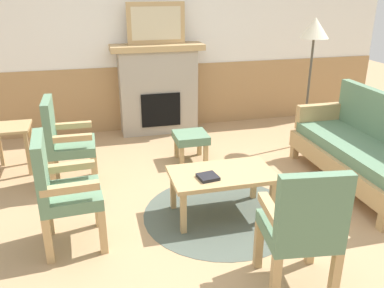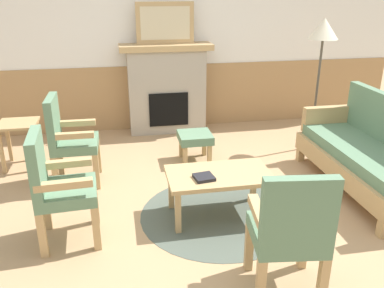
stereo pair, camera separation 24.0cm
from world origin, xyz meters
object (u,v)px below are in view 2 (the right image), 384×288
object	(u,v)px
couch	(369,155)
floor_lamp_by_couch	(323,37)
framed_picture	(165,23)
coffee_table	(219,178)
fireplace	(167,88)
footstool	(195,139)
armchair_by_window_left	(57,183)
side_table	(19,132)
armchair_near_fireplace	(68,137)
armchair_front_left	(291,229)
book_on_table	(204,177)

from	to	relation	value
couch	floor_lamp_by_couch	xyz separation A→B (m)	(-0.02, 1.23, 1.05)
framed_picture	coffee_table	xyz separation A→B (m)	(0.16, -2.49, -1.17)
framed_picture	fireplace	bearing A→B (deg)	-90.00
coffee_table	floor_lamp_by_couch	world-z (taller)	floor_lamp_by_couch
footstool	armchair_by_window_left	size ratio (longest dim) A/B	0.41
fireplace	armchair_by_window_left	size ratio (longest dim) A/B	1.33
floor_lamp_by_couch	armchair_by_window_left	bearing A→B (deg)	-152.50
coffee_table	side_table	xyz separation A→B (m)	(-2.05, 1.54, 0.05)
coffee_table	armchair_by_window_left	distance (m)	1.43
couch	armchair_by_window_left	world-z (taller)	same
armchair_near_fireplace	side_table	distance (m)	0.84
side_table	floor_lamp_by_couch	size ratio (longest dim) A/B	0.33
fireplace	floor_lamp_by_couch	size ratio (longest dim) A/B	0.77
fireplace	framed_picture	xyz separation A→B (m)	(0.00, 0.00, 0.91)
armchair_front_left	side_table	distance (m)	3.49
framed_picture	book_on_table	xyz separation A→B (m)	(0.00, -2.58, -1.10)
side_table	coffee_table	bearing A→B (deg)	-36.97
floor_lamp_by_couch	side_table	bearing A→B (deg)	178.63
footstool	armchair_near_fireplace	xyz separation A→B (m)	(-1.46, -0.32, 0.25)
fireplace	side_table	world-z (taller)	fireplace
armchair_front_left	armchair_near_fireplace	bearing A→B (deg)	127.93
coffee_table	armchair_near_fireplace	xyz separation A→B (m)	(-1.43, 0.98, 0.15)
armchair_by_window_left	book_on_table	bearing A→B (deg)	2.53
footstool	floor_lamp_by_couch	xyz separation A→B (m)	(1.62, 0.15, 1.17)
framed_picture	footstool	world-z (taller)	framed_picture
fireplace	side_table	size ratio (longest dim) A/B	2.36
coffee_table	armchair_by_window_left	bearing A→B (deg)	-174.20
side_table	fireplace	bearing A→B (deg)	26.72
coffee_table	armchair_by_window_left	xyz separation A→B (m)	(-1.41, -0.14, 0.15)
coffee_table	couch	bearing A→B (deg)	7.55
book_on_table	armchair_front_left	size ratio (longest dim) A/B	0.17
footstool	framed_picture	bearing A→B (deg)	99.14
framed_picture	floor_lamp_by_couch	bearing A→B (deg)	-29.73
book_on_table	armchair_by_window_left	bearing A→B (deg)	-177.47
book_on_table	armchair_front_left	bearing A→B (deg)	-70.36
coffee_table	side_table	bearing A→B (deg)	143.03
fireplace	coffee_table	bearing A→B (deg)	-86.28
couch	floor_lamp_by_couch	distance (m)	1.62
couch	armchair_front_left	world-z (taller)	same
couch	footstool	xyz separation A→B (m)	(-1.64, 1.08, -0.11)
book_on_table	floor_lamp_by_couch	world-z (taller)	floor_lamp_by_couch
footstool	armchair_near_fireplace	distance (m)	1.51
side_table	floor_lamp_by_couch	xyz separation A→B (m)	(3.70, -0.09, 1.02)
book_on_table	armchair_near_fireplace	xyz separation A→B (m)	(-1.27, 1.07, 0.08)
framed_picture	floor_lamp_by_couch	world-z (taller)	framed_picture
armchair_near_fireplace	floor_lamp_by_couch	size ratio (longest dim) A/B	0.58
couch	armchair_front_left	size ratio (longest dim) A/B	1.84
framed_picture	armchair_front_left	size ratio (longest dim) A/B	0.82
framed_picture	floor_lamp_by_couch	xyz separation A→B (m)	(1.82, -1.04, -0.11)
book_on_table	framed_picture	bearing A→B (deg)	90.00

